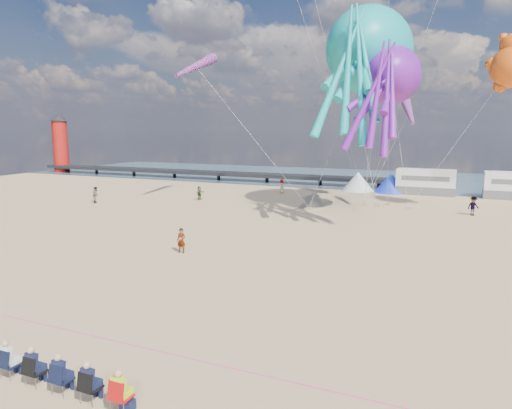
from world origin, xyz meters
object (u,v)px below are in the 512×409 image
Objects in this scene: beachgoer_4 at (199,193)px; sandbag_e at (364,205)px; motorhome_0 at (426,182)px; cooler_navy at (128,404)px; tent_white at (358,181)px; beachgoer_2 at (473,206)px; windsock_left at (196,66)px; tent_blue at (391,183)px; kite_octopus_teal at (370,51)px; windsock_right at (409,112)px; lighthouse at (61,147)px; beachgoer_1 at (96,195)px; kite_panda at (390,77)px; sandbag_d at (377,206)px; sandbag_a at (309,208)px; sandbag_c at (408,208)px; sandbag_b at (387,205)px; kite_octopus_purple at (391,75)px; beachgoer_0 at (282,186)px; spectator_row at (62,373)px; kite_teddy_orange at (511,68)px; windsock_mid at (350,76)px; standing_person at (181,241)px.

beachgoer_4 is 17.73m from sandbag_e.
cooler_navy is at bearing -95.87° from motorhome_0.
beachgoer_2 is (12.82, -12.46, -0.33)m from tent_white.
motorhome_0 is 29.72m from windsock_left.
tent_blue is 20.08m from kite_octopus_teal.
windsock_right reaches higher than beachgoer_2.
lighthouse is 5.34× the size of beachgoer_1.
tent_blue is at bearing 88.87° from cooler_navy.
beachgoer_2 is 0.12× the size of kite_octopus_teal.
windsock_right reaches higher than sandbag_e.
tent_white is 15.45m from kite_panda.
tent_white is 20.38m from kite_octopus_teal.
sandbag_d is at bearing -89.26° from tent_blue.
tent_white is 15.54m from sandbag_a.
windsock_right reaches higher than beachgoer_1.
lighthouse is 63.24m from sandbag_c.
windsock_left is at bearing -160.55° from sandbag_b.
kite_octopus_purple is 2.60× the size of windsock_right.
beachgoer_0 is 21.12m from kite_octopus_purple.
sandbag_b is 0.04× the size of kite_octopus_teal.
tent_white is 31.20m from beachgoer_1.
windsock_left is (-17.50, -5.45, 13.78)m from sandbag_d.
beachgoer_0 is (-12.02, -5.87, -0.35)m from tent_blue.
beachgoer_2 is at bearing -82.08° from beachgoer_4.
tent_white is 11.43m from sandbag_e.
beachgoer_0 reaches higher than spectator_row.
kite_octopus_teal is 11.81m from kite_teddy_orange.
kite_teddy_orange reaches higher than beachgoer_0.
windsock_right is at bearing 11.05° from windsock_left.
kite_octopus_purple reaches higher than tent_blue.
windsock_right reaches higher than cooler_navy.
sandbag_b is at bearing -107.99° from beachgoer_1.
motorhome_0 is 4.01m from tent_blue.
kite_octopus_teal is (0.43, 33.12, 14.38)m from cooler_navy.
sandbag_c is (21.72, 2.97, -0.64)m from beachgoer_4.
beachgoer_0 is 1.01× the size of beachgoer_1.
beachgoer_0 reaches higher than sandbag_d.
sandbag_c is 13.45m from kite_octopus_purple.
beachgoer_1 is (-27.59, -20.41, -0.36)m from tent_blue.
windsock_right reaches higher than sandbag_c.
spectator_row is at bearing -98.52° from motorhome_0.
beachgoer_0 is 26.63m from kite_teddy_orange.
windsock_mid reaches higher than beachgoer_1.
standing_person reaches higher than sandbag_b.
spectator_row is at bearing -93.21° from sandbag_e.
sandbag_a is 21.06m from kite_teddy_orange.
beachgoer_2 is at bearing -8.96° from sandbag_d.
beachgoer_1 is at bearing -150.99° from kite_teddy_orange.
windsock_right is at bearing -158.17° from kite_teddy_orange.
kite_teddy_orange reaches higher than spectator_row.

